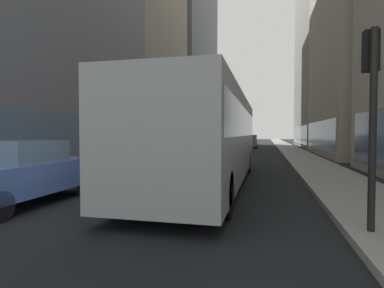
% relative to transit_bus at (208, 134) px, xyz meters
% --- Properties ---
extents(ground_plane, '(120.00, 120.00, 0.00)m').
position_rel_transit_bus_xyz_m(ground_plane, '(-1.20, 30.75, -1.78)').
color(ground_plane, black).
extents(sidewalk_left, '(2.40, 110.00, 0.15)m').
position_rel_transit_bus_xyz_m(sidewalk_left, '(-6.90, 30.75, -1.70)').
color(sidewalk_left, gray).
rests_on(sidewalk_left, ground).
extents(sidewalk_right, '(2.40, 110.00, 0.15)m').
position_rel_transit_bus_xyz_m(sidewalk_right, '(4.50, 30.75, -1.70)').
color(sidewalk_right, gray).
rests_on(sidewalk_right, ground).
extents(building_left_far, '(10.57, 22.34, 31.10)m').
position_rel_transit_bus_xyz_m(building_left_far, '(-13.10, 41.35, 13.77)').
color(building_left_far, slate).
rests_on(building_left_far, ground).
extents(transit_bus, '(2.78, 11.53, 3.05)m').
position_rel_transit_bus_xyz_m(transit_bus, '(0.00, 0.00, 0.00)').
color(transit_bus, '#999EA3').
rests_on(transit_bus, ground).
extents(car_white_van, '(1.78, 4.41, 1.62)m').
position_rel_transit_bus_xyz_m(car_white_van, '(-4.00, 32.34, -0.95)').
color(car_white_van, silver).
rests_on(car_white_van, ground).
extents(car_red_coupe, '(1.88, 4.67, 1.62)m').
position_rel_transit_bus_xyz_m(car_red_coupe, '(-4.00, 1.98, -0.95)').
color(car_red_coupe, red).
rests_on(car_red_coupe, ground).
extents(car_grey_wagon, '(1.95, 4.39, 1.62)m').
position_rel_transit_bus_xyz_m(car_grey_wagon, '(0.00, 27.74, -0.95)').
color(car_grey_wagon, slate).
rests_on(car_grey_wagon, ground).
extents(car_blue_hatchback, '(1.74, 3.99, 1.62)m').
position_rel_transit_bus_xyz_m(car_blue_hatchback, '(-4.00, -4.05, -0.96)').
color(car_blue_hatchback, '#4C6BB7').
rests_on(car_blue_hatchback, ground).
extents(box_truck, '(2.30, 7.50, 3.05)m').
position_rel_transit_bus_xyz_m(box_truck, '(-2.40, 17.68, -0.11)').
color(box_truck, silver).
rests_on(box_truck, ground).
extents(dalmatian_dog, '(0.22, 0.96, 0.72)m').
position_rel_transit_bus_xyz_m(dalmatian_dog, '(-1.96, -3.73, -1.26)').
color(dalmatian_dog, white).
rests_on(dalmatian_dog, ground).
extents(traffic_light_near, '(0.24, 0.40, 3.40)m').
position_rel_transit_bus_xyz_m(traffic_light_near, '(3.70, -4.85, 0.66)').
color(traffic_light_near, black).
rests_on(traffic_light_near, sidewalk_right).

